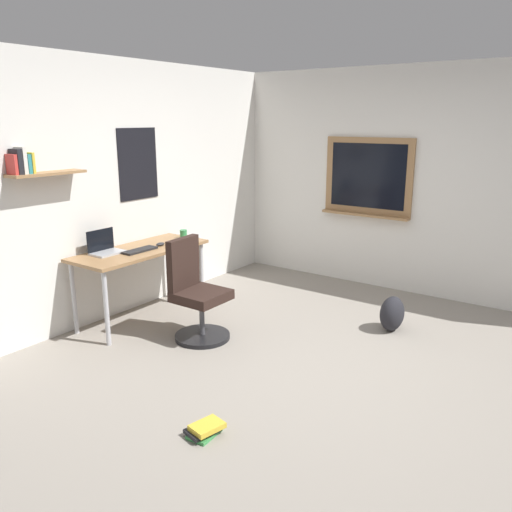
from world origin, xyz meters
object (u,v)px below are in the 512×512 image
office_chair (196,296)px  computer_mouse (160,244)px  coffee_mug (183,234)px  keyboard (140,250)px  desk (141,256)px  backpack (392,314)px  laptop (105,248)px  book_stack_on_floor (205,429)px

office_chair → computer_mouse: bearing=70.3°
computer_mouse → coffee_mug: (0.40, 0.05, 0.03)m
office_chair → coffee_mug: 1.06m
office_chair → keyboard: size_ratio=2.57×
desk → backpack: (1.19, -2.21, -0.49)m
office_chair → coffee_mug: size_ratio=10.33×
computer_mouse → laptop: bearing=157.6°
backpack → coffee_mug: bearing=104.9°
office_chair → laptop: laptop is taller
backpack → book_stack_on_floor: backpack is taller
keyboard → office_chair: bearing=-87.6°
keyboard → desk: bearing=46.4°
computer_mouse → coffee_mug: size_ratio=1.13×
desk → office_chair: 0.82m
laptop → office_chair: bearing=-73.2°
coffee_mug → book_stack_on_floor: size_ratio=0.36×
office_chair → coffee_mug: bearing=49.1°
desk → laptop: size_ratio=4.57×
computer_mouse → backpack: computer_mouse is taller
computer_mouse → book_stack_on_floor: (-1.41, -1.81, -0.72)m
desk → office_chair: (-0.04, -0.77, -0.26)m
book_stack_on_floor → laptop: bearing=66.4°
desk → coffee_mug: coffee_mug is taller
office_chair → backpack: bearing=-49.4°
office_chair → computer_mouse: size_ratio=9.13×
computer_mouse → backpack: bearing=-65.3°
coffee_mug → backpack: 2.35m
office_chair → book_stack_on_floor: (-1.16, -1.11, -0.37)m
keyboard → backpack: keyboard is taller
office_chair → book_stack_on_floor: bearing=-136.3°
office_chair → laptop: bearing=106.8°
laptop → keyboard: size_ratio=0.84×
computer_mouse → book_stack_on_floor: bearing=-128.0°
computer_mouse → desk: bearing=160.5°
office_chair → desk: bearing=87.0°
desk → book_stack_on_floor: size_ratio=5.58×
keyboard → backpack: bearing=-59.5°
desk → keyboard: size_ratio=3.83×
coffee_mug → keyboard: bearing=-175.8°
laptop → backpack: laptop is taller
computer_mouse → backpack: 2.43m
coffee_mug → backpack: bearing=-75.1°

